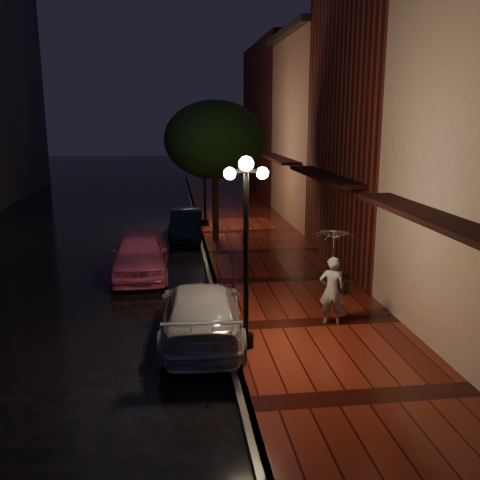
{
  "coord_description": "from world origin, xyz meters",
  "views": [
    {
      "loc": [
        -1.24,
        -16.22,
        5.27
      ],
      "look_at": [
        0.92,
        0.38,
        1.4
      ],
      "focal_mm": 40.0,
      "sensor_mm": 36.0,
      "label": 1
    }
  ],
  "objects_px": {
    "navy_car": "(187,224)",
    "woman_with_umbrella": "(333,262)",
    "streetlamp_near": "(246,242)",
    "parking_meter": "(234,277)",
    "streetlamp_far": "(205,175)",
    "silver_car": "(201,312)",
    "street_tree": "(215,142)",
    "pink_car": "(140,253)"
  },
  "relations": [
    {
      "from": "navy_car",
      "to": "woman_with_umbrella",
      "type": "height_order",
      "value": "woman_with_umbrella"
    },
    {
      "from": "streetlamp_near",
      "to": "parking_meter",
      "type": "distance_m",
      "value": 3.47
    },
    {
      "from": "streetlamp_far",
      "to": "silver_car",
      "type": "relative_size",
      "value": 0.9
    },
    {
      "from": "street_tree",
      "to": "parking_meter",
      "type": "distance_m",
      "value": 8.65
    },
    {
      "from": "streetlamp_near",
      "to": "silver_car",
      "type": "height_order",
      "value": "streetlamp_near"
    },
    {
      "from": "streetlamp_near",
      "to": "streetlamp_far",
      "type": "xyz_separation_m",
      "value": [
        0.0,
        14.0,
        0.0
      ]
    },
    {
      "from": "street_tree",
      "to": "parking_meter",
      "type": "relative_size",
      "value": 4.7
    },
    {
      "from": "navy_car",
      "to": "streetlamp_near",
      "type": "bearing_deg",
      "value": -81.44
    },
    {
      "from": "woman_with_umbrella",
      "to": "parking_meter",
      "type": "xyz_separation_m",
      "value": [
        -2.26,
        1.9,
        -0.87
      ]
    },
    {
      "from": "streetlamp_far",
      "to": "street_tree",
      "type": "height_order",
      "value": "street_tree"
    },
    {
      "from": "navy_car",
      "to": "silver_car",
      "type": "height_order",
      "value": "silver_car"
    },
    {
      "from": "silver_car",
      "to": "navy_car",
      "type": "bearing_deg",
      "value": -87.09
    },
    {
      "from": "navy_car",
      "to": "silver_car",
      "type": "distance_m",
      "value": 11.21
    },
    {
      "from": "silver_car",
      "to": "street_tree",
      "type": "bearing_deg",
      "value": -93.93
    },
    {
      "from": "silver_car",
      "to": "pink_car",
      "type": "bearing_deg",
      "value": -69.98
    },
    {
      "from": "pink_car",
      "to": "navy_car",
      "type": "height_order",
      "value": "pink_car"
    },
    {
      "from": "streetlamp_far",
      "to": "silver_car",
      "type": "bearing_deg",
      "value": -94.15
    },
    {
      "from": "navy_car",
      "to": "woman_with_umbrella",
      "type": "bearing_deg",
      "value": -69.25
    },
    {
      "from": "street_tree",
      "to": "pink_car",
      "type": "distance_m",
      "value": 6.36
    },
    {
      "from": "streetlamp_near",
      "to": "streetlamp_far",
      "type": "distance_m",
      "value": 14.0
    },
    {
      "from": "streetlamp_far",
      "to": "silver_car",
      "type": "distance_m",
      "value": 13.26
    },
    {
      "from": "street_tree",
      "to": "woman_with_umbrella",
      "type": "xyz_separation_m",
      "value": [
        2.09,
        -9.87,
        -2.48
      ]
    },
    {
      "from": "pink_car",
      "to": "silver_car",
      "type": "relative_size",
      "value": 0.95
    },
    {
      "from": "parking_meter",
      "to": "silver_car",
      "type": "bearing_deg",
      "value": -120.04
    },
    {
      "from": "streetlamp_far",
      "to": "parking_meter",
      "type": "height_order",
      "value": "streetlamp_far"
    },
    {
      "from": "woman_with_umbrella",
      "to": "navy_car",
      "type": "bearing_deg",
      "value": -58.42
    },
    {
      "from": "silver_car",
      "to": "parking_meter",
      "type": "distance_m",
      "value": 2.36
    },
    {
      "from": "navy_car",
      "to": "parking_meter",
      "type": "distance_m",
      "value": 9.16
    },
    {
      "from": "street_tree",
      "to": "pink_car",
      "type": "height_order",
      "value": "street_tree"
    },
    {
      "from": "streetlamp_near",
      "to": "navy_car",
      "type": "xyz_separation_m",
      "value": [
        -0.95,
        12.12,
        -1.95
      ]
    },
    {
      "from": "streetlamp_far",
      "to": "woman_with_umbrella",
      "type": "height_order",
      "value": "streetlamp_far"
    },
    {
      "from": "street_tree",
      "to": "pink_car",
      "type": "bearing_deg",
      "value": -123.51
    },
    {
      "from": "pink_car",
      "to": "navy_car",
      "type": "distance_m",
      "value": 5.84
    },
    {
      "from": "streetlamp_near",
      "to": "street_tree",
      "type": "height_order",
      "value": "street_tree"
    },
    {
      "from": "streetlamp_near",
      "to": "navy_car",
      "type": "height_order",
      "value": "streetlamp_near"
    },
    {
      "from": "street_tree",
      "to": "parking_meter",
      "type": "height_order",
      "value": "street_tree"
    },
    {
      "from": "navy_car",
      "to": "parking_meter",
      "type": "xyz_separation_m",
      "value": [
        1.04,
        -9.1,
        0.25
      ]
    },
    {
      "from": "silver_car",
      "to": "woman_with_umbrella",
      "type": "relative_size",
      "value": 1.95
    },
    {
      "from": "street_tree",
      "to": "streetlamp_far",
      "type": "bearing_deg",
      "value": 94.91
    },
    {
      "from": "streetlamp_near",
      "to": "silver_car",
      "type": "xyz_separation_m",
      "value": [
        -0.95,
        0.91,
        -1.91
      ]
    },
    {
      "from": "woman_with_umbrella",
      "to": "parking_meter",
      "type": "distance_m",
      "value": 3.07
    },
    {
      "from": "pink_car",
      "to": "parking_meter",
      "type": "distance_m",
      "value": 4.49
    }
  ]
}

